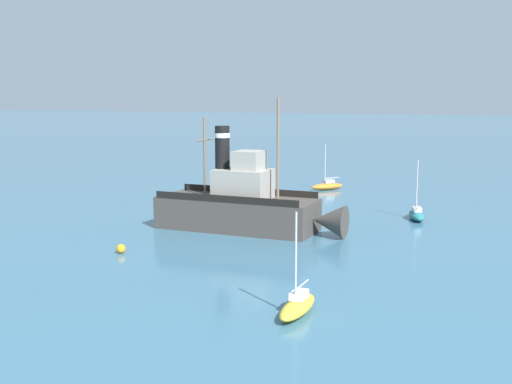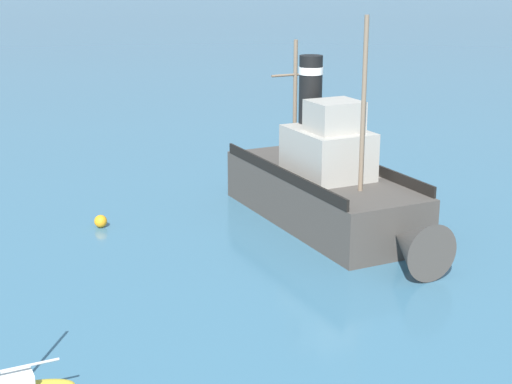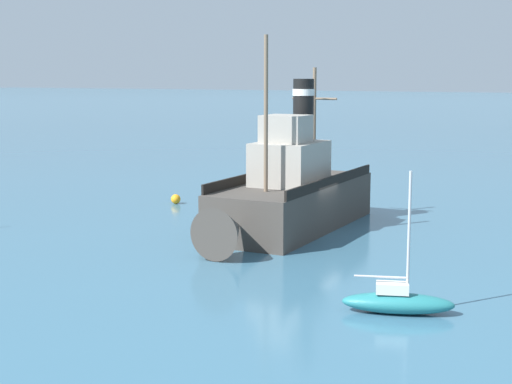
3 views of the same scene
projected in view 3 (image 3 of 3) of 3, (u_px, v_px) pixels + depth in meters
name	position (u px, v px, depth m)	size (l,w,h in m)	color
ground_plane	(313.00, 233.00, 40.16)	(600.00, 600.00, 0.00)	#38667F
old_tugboat	(289.00, 195.00, 40.52)	(4.64, 14.46, 9.90)	#423D38
sailboat_teal	(398.00, 301.00, 26.65)	(3.96, 2.15, 4.90)	#23757A
mooring_buoy	(176.00, 199.00, 48.95)	(0.60, 0.60, 0.60)	orange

